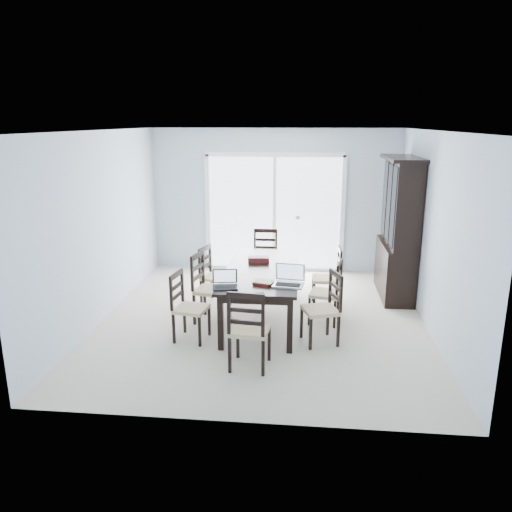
# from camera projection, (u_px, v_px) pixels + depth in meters

# --- Properties ---
(floor) EXTENTS (5.00, 5.00, 0.00)m
(floor) POSITION_uv_depth(u_px,v_px,m) (262.00, 320.00, 7.06)
(floor) COLOR beige
(floor) RESTS_ON ground
(ceiling) EXTENTS (5.00, 5.00, 0.00)m
(ceiling) POSITION_uv_depth(u_px,v_px,m) (263.00, 131.00, 6.38)
(ceiling) COLOR white
(ceiling) RESTS_ON back_wall
(back_wall) EXTENTS (4.50, 0.02, 2.60)m
(back_wall) POSITION_uv_depth(u_px,v_px,m) (275.00, 201.00, 9.12)
(back_wall) COLOR #AABACB
(back_wall) RESTS_ON floor
(wall_left) EXTENTS (0.02, 5.00, 2.60)m
(wall_left) POSITION_uv_depth(u_px,v_px,m) (102.00, 226.00, 6.94)
(wall_left) COLOR #AABACB
(wall_left) RESTS_ON floor
(wall_right) EXTENTS (0.02, 5.00, 2.60)m
(wall_right) POSITION_uv_depth(u_px,v_px,m) (434.00, 234.00, 6.50)
(wall_right) COLOR #AABACB
(wall_right) RESTS_ON floor
(balcony) EXTENTS (4.50, 2.00, 0.10)m
(balcony) POSITION_uv_depth(u_px,v_px,m) (277.00, 258.00, 10.44)
(balcony) COLOR gray
(balcony) RESTS_ON ground
(railing) EXTENTS (4.50, 0.06, 1.10)m
(railing) POSITION_uv_depth(u_px,v_px,m) (280.00, 220.00, 11.24)
(railing) COLOR #99999E
(railing) RESTS_ON balcony
(dining_table) EXTENTS (1.00, 2.20, 0.75)m
(dining_table) POSITION_uv_depth(u_px,v_px,m) (262.00, 274.00, 6.89)
(dining_table) COLOR black
(dining_table) RESTS_ON floor
(china_hutch) EXTENTS (0.50, 1.38, 2.20)m
(china_hutch) POSITION_uv_depth(u_px,v_px,m) (398.00, 230.00, 7.78)
(china_hutch) COLOR black
(china_hutch) RESTS_ON floor
(sliding_door) EXTENTS (2.52, 0.05, 2.18)m
(sliding_door) POSITION_uv_depth(u_px,v_px,m) (274.00, 213.00, 9.15)
(sliding_door) COLOR silver
(sliding_door) RESTS_ON floor
(chair_left_near) EXTENTS (0.45, 0.44, 1.02)m
(chair_left_near) POSITION_uv_depth(u_px,v_px,m) (184.00, 299.00, 6.31)
(chair_left_near) COLOR black
(chair_left_near) RESTS_ON floor
(chair_left_mid) EXTENTS (0.51, 0.50, 1.12)m
(chair_left_mid) POSITION_uv_depth(u_px,v_px,m) (205.00, 280.00, 6.89)
(chair_left_mid) COLOR black
(chair_left_mid) RESTS_ON floor
(chair_left_far) EXTENTS (0.49, 0.48, 1.02)m
(chair_left_far) POSITION_uv_depth(u_px,v_px,m) (211.00, 269.00, 7.60)
(chair_left_far) COLOR black
(chair_left_far) RESTS_ON floor
(chair_right_near) EXTENTS (0.52, 0.51, 1.06)m
(chair_right_near) POSITION_uv_depth(u_px,v_px,m) (327.00, 300.00, 6.22)
(chair_right_near) COLOR black
(chair_right_near) RESTS_ON floor
(chair_right_mid) EXTENTS (0.47, 0.46, 1.03)m
(chair_right_mid) POSITION_uv_depth(u_px,v_px,m) (331.00, 285.00, 6.82)
(chair_right_mid) COLOR black
(chair_right_mid) RESTS_ON floor
(chair_right_far) EXTENTS (0.42, 0.41, 1.05)m
(chair_right_far) POSITION_uv_depth(u_px,v_px,m) (332.00, 271.00, 7.45)
(chair_right_far) COLOR black
(chair_right_far) RESTS_ON floor
(chair_end_near) EXTENTS (0.46, 0.47, 1.11)m
(chair_end_near) POSITION_uv_depth(u_px,v_px,m) (248.00, 322.00, 5.48)
(chair_end_near) COLOR black
(chair_end_near) RESTS_ON floor
(chair_end_far) EXTENTS (0.41, 0.42, 1.08)m
(chair_end_far) POSITION_uv_depth(u_px,v_px,m) (265.00, 251.00, 8.51)
(chair_end_far) COLOR black
(chair_end_far) RESTS_ON floor
(laptop_dark) EXTENTS (0.34, 0.27, 0.21)m
(laptop_dark) POSITION_uv_depth(u_px,v_px,m) (225.00, 284.00, 6.07)
(laptop_dark) COLOR black
(laptop_dark) RESTS_ON dining_table
(laptop_silver) EXTENTS (0.40, 0.30, 0.26)m
(laptop_silver) POSITION_uv_depth(u_px,v_px,m) (288.00, 281.00, 6.14)
(laptop_silver) COLOR silver
(laptop_silver) RESTS_ON dining_table
(book_stack) EXTENTS (0.28, 0.24, 0.04)m
(book_stack) POSITION_uv_depth(u_px,v_px,m) (263.00, 282.00, 6.23)
(book_stack) COLOR maroon
(book_stack) RESTS_ON dining_table
(cell_phone) EXTENTS (0.10, 0.06, 0.01)m
(cell_phone) POSITION_uv_depth(u_px,v_px,m) (260.00, 293.00, 5.90)
(cell_phone) COLOR black
(cell_phone) RESTS_ON dining_table
(game_box) EXTENTS (0.31, 0.17, 0.08)m
(game_box) POSITION_uv_depth(u_px,v_px,m) (259.00, 259.00, 7.19)
(game_box) COLOR #551121
(game_box) RESTS_ON dining_table
(hot_tub) EXTENTS (2.17, 1.98, 1.04)m
(hot_tub) POSITION_uv_depth(u_px,v_px,m) (256.00, 231.00, 10.28)
(hot_tub) COLOR maroon
(hot_tub) RESTS_ON balcony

